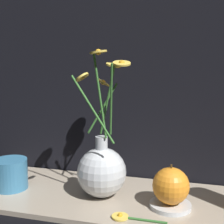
{
  "coord_description": "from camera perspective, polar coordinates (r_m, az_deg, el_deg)",
  "views": [
    {
      "loc": [
        0.18,
        -0.7,
        0.34
      ],
      "look_at": [
        -0.01,
        0.0,
        0.22
      ],
      "focal_mm": 50.0,
      "sensor_mm": 36.0,
      "label": 1
    }
  ],
  "objects": [
    {
      "name": "ground_plane",
      "position": [
        0.8,
        0.76,
        -15.92
      ],
      "size": [
        6.0,
        6.0,
        0.0
      ],
      "primitive_type": "plane",
      "color": "black"
    },
    {
      "name": "loose_daisy",
      "position": [
        0.7,
        2.65,
        -18.68
      ],
      "size": [
        0.12,
        0.04,
        0.01
      ],
      "color": "#336B2D",
      "rests_on": "shelf"
    },
    {
      "name": "orange_fruit",
      "position": [
        0.74,
        10.71,
        -13.12
      ],
      "size": [
        0.08,
        0.08,
        0.09
      ],
      "color": "orange",
      "rests_on": "saucer_plate"
    },
    {
      "name": "vase_with_flowers",
      "position": [
        0.78,
        -1.89,
        -10.35
      ],
      "size": [
        0.13,
        0.21,
        0.36
      ],
      "color": "silver",
      "rests_on": "shelf"
    },
    {
      "name": "shelf",
      "position": [
        0.8,
        0.76,
        -15.53
      ],
      "size": [
        0.77,
        0.28,
        0.01
      ],
      "color": "tan",
      "rests_on": "ground_plane"
    },
    {
      "name": "saucer_plate",
      "position": [
        0.75,
        10.6,
        -16.41
      ],
      "size": [
        0.09,
        0.09,
        0.01
      ],
      "color": "silver",
      "rests_on": "shelf"
    },
    {
      "name": "yellow_mug",
      "position": [
        0.87,
        -18.15,
        -10.69
      ],
      "size": [
        0.1,
        0.09,
        0.08
      ],
      "color": "teal",
      "rests_on": "shelf"
    }
  ]
}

